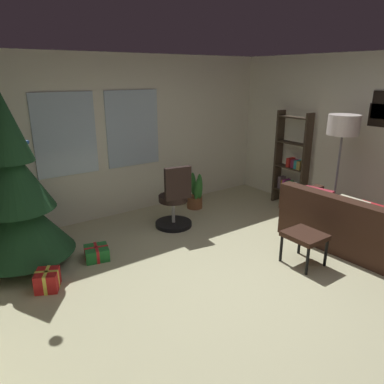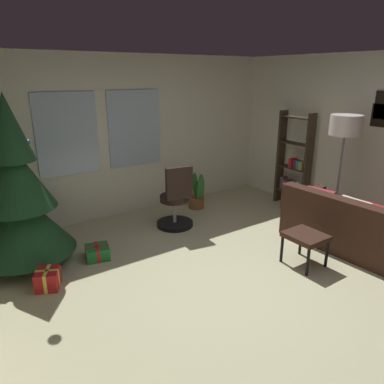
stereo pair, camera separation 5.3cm
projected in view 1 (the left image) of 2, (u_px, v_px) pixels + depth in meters
ground_plane at (241, 289)px, 4.03m from camera, size 5.38×5.57×0.10m
wall_back_with_windows at (123, 137)px, 5.79m from camera, size 5.38×0.12×2.54m
couch at (374, 231)px, 4.74m from camera, size 1.66×2.08×0.76m
footstool at (305, 238)px, 4.37m from camera, size 0.41×0.45×0.41m
holiday_tree at (17, 199)px, 4.21m from camera, size 1.19×1.19×2.54m
gift_box_red at (47, 280)px, 3.92m from camera, size 0.32×0.33×0.22m
gift_box_green at (97, 253)px, 4.57m from camera, size 0.35×0.35×0.17m
office_chair at (175, 204)px, 5.42m from camera, size 0.56×0.56×0.98m
bookshelf at (292, 165)px, 6.25m from camera, size 0.18×0.64×1.65m
floor_lamp at (343, 131)px, 5.04m from camera, size 0.43×0.43×1.70m
potted_plant at (196, 194)px, 6.23m from camera, size 0.30×0.45×0.64m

